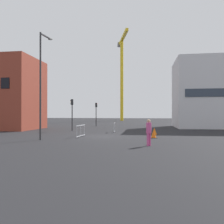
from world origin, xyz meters
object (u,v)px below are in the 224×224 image
Objects in this scene: pedestrian_walking at (149,130)px; traffic_cone_by_barrier at (154,132)px; streetlamp_tall at (42,78)px; traffic_cone_striped at (154,135)px; traffic_light_median at (72,110)px; construction_crane at (122,68)px; traffic_light_far at (96,111)px.

pedestrian_walking is 7.88m from traffic_cone_by_barrier.
streetlamp_tall reaches higher than traffic_cone_striped.
traffic_light_median reaches higher than pedestrian_walking.
pedestrian_walking is (6.92, -50.29, -14.23)m from construction_crane.
construction_crane reaches higher than traffic_cone_by_barrier.
construction_crane is 52.72m from pedestrian_walking.
traffic_light_median is at bearing -93.37° from construction_crane.
streetlamp_tall is 11.76m from traffic_cone_by_barrier.
traffic_light_far is 23.15m from pedestrian_walking.
traffic_light_median is 10.91m from traffic_cone_by_barrier.
traffic_light_far is at bearing -92.66° from construction_crane.
construction_crane is 48.32m from traffic_cone_striped.
construction_crane is 2.75× the size of streetlamp_tall.
traffic_light_far is (0.29, 19.39, -2.38)m from streetlamp_tall.
construction_crane is 40.48m from traffic_light_median.
traffic_cone_striped is (8.75, -16.63, -2.31)m from traffic_light_far.
construction_crane reaches higher than traffic_cone_striped.
streetlamp_tall is 2.23× the size of traffic_light_median.
traffic_light_median is 15.12m from pedestrian_walking.
construction_crane reaches higher than traffic_light_far.
streetlamp_tall is 9.67m from pedestrian_walking.
streetlamp_tall reaches higher than traffic_light_median.
traffic_light_median is (-2.26, -38.39, -12.64)m from construction_crane.
traffic_light_median is (-0.64, 9.72, -2.37)m from streetlamp_tall.
traffic_light_median is at bearing 93.79° from streetlamp_tall.
pedestrian_walking is at bearing -52.34° from traffic_light_median.
construction_crane is at bearing 100.13° from traffic_cone_by_barrier.
streetlamp_tall is at bearing -91.93° from construction_crane.
traffic_cone_by_barrier is (0.67, 7.82, -0.70)m from pedestrian_walking.
construction_crane is 45.65m from traffic_cone_by_barrier.
construction_crane is at bearing 88.07° from streetlamp_tall.
pedestrian_walking is at bearing -14.33° from streetlamp_tall.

